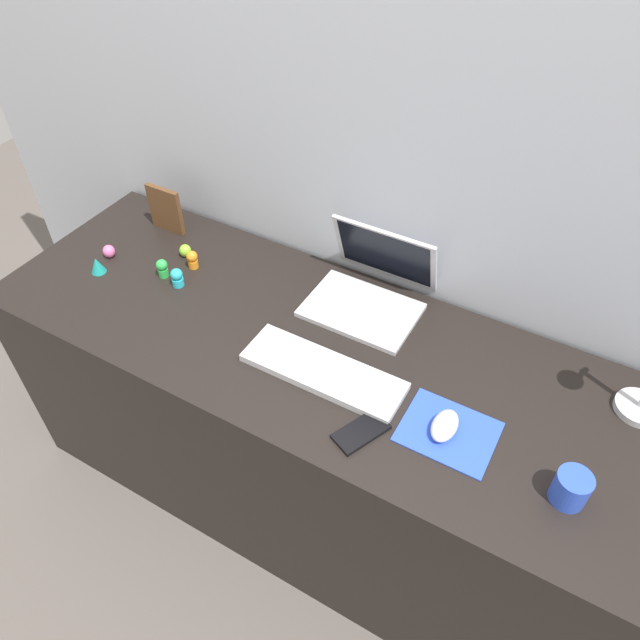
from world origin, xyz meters
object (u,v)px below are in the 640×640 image
(keyboard, at_px, (323,372))
(toy_figurine_pink, at_px, (109,251))
(picture_frame, at_px, (165,210))
(toy_figurine_lime, at_px, (185,251))
(toy_figurine_teal, at_px, (97,265))
(coffee_mug, at_px, (571,488))
(toy_figurine_cyan, at_px, (177,277))
(toy_figurine_green, at_px, (162,268))
(mouse, at_px, (445,426))
(laptop, at_px, (372,285))
(cell_phone, at_px, (361,432))
(toy_figurine_orange, at_px, (192,259))

(keyboard, height_order, toy_figurine_pink, toy_figurine_pink)
(picture_frame, bearing_deg, toy_figurine_lime, -31.42)
(toy_figurine_pink, height_order, toy_figurine_teal, toy_figurine_teal)
(coffee_mug, relative_size, toy_figurine_cyan, 1.35)
(keyboard, bearing_deg, toy_figurine_green, 170.47)
(keyboard, height_order, toy_figurine_green, toy_figurine_green)
(toy_figurine_pink, bearing_deg, picture_frame, 72.11)
(toy_figurine_lime, bearing_deg, keyboard, -19.10)
(keyboard, height_order, mouse, mouse)
(keyboard, distance_m, coffee_mug, 0.60)
(laptop, relative_size, keyboard, 0.73)
(keyboard, relative_size, toy_figurine_green, 7.19)
(coffee_mug, distance_m, toy_figurine_green, 1.20)
(picture_frame, relative_size, toy_figurine_lime, 3.81)
(cell_phone, distance_m, toy_figurine_green, 0.78)
(mouse, distance_m, cell_phone, 0.19)
(toy_figurine_green, height_order, toy_figurine_lime, toy_figurine_green)
(toy_figurine_cyan, relative_size, toy_figurine_teal, 1.17)
(coffee_mug, height_order, toy_figurine_lime, coffee_mug)
(coffee_mug, bearing_deg, keyboard, 175.80)
(picture_frame, relative_size, toy_figurine_orange, 2.67)
(picture_frame, bearing_deg, cell_phone, -24.08)
(picture_frame, bearing_deg, toy_figurine_pink, -107.89)
(keyboard, xyz_separation_m, toy_figurine_lime, (-0.59, 0.21, 0.01))
(picture_frame, height_order, toy_figurine_pink, picture_frame)
(toy_figurine_green, xyz_separation_m, toy_figurine_pink, (-0.20, -0.01, -0.01))
(toy_figurine_green, height_order, toy_figurine_orange, same)
(cell_phone, relative_size, toy_figurine_teal, 2.64)
(mouse, xyz_separation_m, coffee_mug, (0.28, -0.03, 0.02))
(laptop, distance_m, mouse, 0.47)
(toy_figurine_lime, bearing_deg, picture_frame, 148.58)
(coffee_mug, bearing_deg, toy_figurine_green, 173.14)
(picture_frame, relative_size, coffee_mug, 1.95)
(mouse, distance_m, coffee_mug, 0.28)
(picture_frame, height_order, toy_figurine_cyan, picture_frame)
(keyboard, bearing_deg, laptop, 93.92)
(keyboard, bearing_deg, toy_figurine_teal, 178.58)
(cell_phone, bearing_deg, picture_frame, -179.97)
(toy_figurine_cyan, bearing_deg, keyboard, -9.47)
(cell_phone, xyz_separation_m, picture_frame, (-0.89, 0.40, 0.07))
(mouse, height_order, toy_figurine_cyan, toy_figurine_cyan)
(laptop, height_order, keyboard, laptop)
(cell_phone, height_order, toy_figurine_cyan, toy_figurine_cyan)
(keyboard, distance_m, toy_figurine_lime, 0.63)
(toy_figurine_cyan, height_order, toy_figurine_lime, toy_figurine_cyan)
(laptop, relative_size, toy_figurine_lime, 7.61)
(laptop, distance_m, keyboard, 0.31)
(coffee_mug, height_order, toy_figurine_orange, coffee_mug)
(keyboard, bearing_deg, cell_phone, -34.36)
(laptop, distance_m, toy_figurine_green, 0.61)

